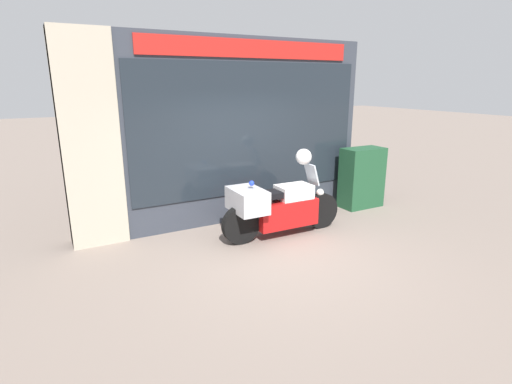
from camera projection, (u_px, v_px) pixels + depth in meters
The scene contains 6 objects.
ground_plane at pixel (283, 254), 6.33m from camera, with size 60.00×60.00×0.00m, color gray.
shop_building at pixel (209, 133), 7.37m from camera, with size 5.80×0.55×3.45m.
window_display at pixel (245, 193), 8.09m from camera, with size 4.46×0.30×1.93m.
paramedic_motorcycle at pixel (275, 207), 6.93m from camera, with size 2.32×0.77×1.24m.
utility_cabinet at pixel (362, 178), 8.62m from camera, with size 0.92×0.49×1.29m, color #1E4C2D.
white_helmet at pixel (304, 157), 6.96m from camera, with size 0.28×0.28×0.28m, color white.
Camera 1 is at (-3.19, -4.91, 2.65)m, focal length 28.00 mm.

